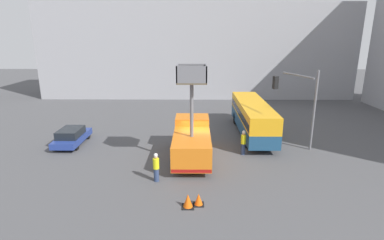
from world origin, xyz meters
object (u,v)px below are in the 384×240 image
object	(u,v)px
utility_truck	(192,139)
road_worker_near_truck	(156,167)
traffic_cone_mid_road	(188,201)
traffic_light_pole	(301,98)
parked_car_curbside	(72,136)
city_bus	(252,116)
traffic_cone_near_truck	(199,200)
road_worker_directing	(243,142)

from	to	relation	value
utility_truck	road_worker_near_truck	distance (m)	4.30
traffic_cone_mid_road	traffic_light_pole	bearing A→B (deg)	43.98
traffic_light_pole	parked_car_curbside	size ratio (longest dim) A/B	1.44
city_bus	traffic_light_pole	distance (m)	5.60
utility_truck	traffic_cone_near_truck	size ratio (longest dim) A/B	10.54
utility_truck	road_worker_near_truck	bearing A→B (deg)	-120.47
traffic_light_pole	traffic_cone_near_truck	world-z (taller)	traffic_light_pole
utility_truck	traffic_cone_mid_road	world-z (taller)	utility_truck
traffic_cone_near_truck	parked_car_curbside	distance (m)	13.84
road_worker_directing	traffic_cone_mid_road	size ratio (longest dim) A/B	2.57
utility_truck	city_bus	size ratio (longest dim) A/B	0.64
city_bus	traffic_cone_mid_road	world-z (taller)	city_bus
road_worker_directing	parked_car_curbside	distance (m)	14.00
road_worker_near_truck	road_worker_directing	distance (m)	7.46
traffic_light_pole	parked_car_curbside	xyz separation A→B (m)	(-18.12, 1.36, -3.53)
city_bus	road_worker_directing	bearing A→B (deg)	154.83
city_bus	parked_car_curbside	distance (m)	15.68
road_worker_directing	traffic_cone_near_truck	distance (m)	7.90
traffic_cone_mid_road	parked_car_curbside	bearing A→B (deg)	136.40
road_worker_near_truck	parked_car_curbside	size ratio (longest dim) A/B	0.43
city_bus	traffic_light_pole	world-z (taller)	traffic_light_pole
utility_truck	traffic_cone_mid_road	size ratio (longest dim) A/B	9.31
utility_truck	road_worker_near_truck	world-z (taller)	utility_truck
road_worker_near_truck	road_worker_directing	size ratio (longest dim) A/B	0.97
traffic_light_pole	traffic_cone_near_truck	size ratio (longest dim) A/B	9.54
parked_car_curbside	traffic_light_pole	bearing A→B (deg)	-4.30
city_bus	parked_car_curbside	bearing A→B (deg)	92.75
road_worker_directing	road_worker_near_truck	bearing A→B (deg)	102.15
traffic_cone_near_truck	parked_car_curbside	world-z (taller)	parked_car_curbside
city_bus	utility_truck	bearing A→B (deg)	128.34
traffic_cone_near_truck	traffic_cone_mid_road	size ratio (longest dim) A/B	0.88
utility_truck	city_bus	bearing A→B (deg)	46.07
parked_car_curbside	city_bus	bearing A→B (deg)	10.48
traffic_light_pole	traffic_cone_mid_road	xyz separation A→B (m)	(-8.29, -8.00, -3.89)
traffic_light_pole	road_worker_near_truck	distance (m)	11.96
road_worker_directing	traffic_cone_mid_road	bearing A→B (deg)	127.31
traffic_cone_near_truck	parked_car_curbside	bearing A→B (deg)	138.69
city_bus	traffic_cone_near_truck	xyz separation A→B (m)	(-4.99, -11.98, -1.45)
utility_truck	road_worker_directing	distance (m)	3.97
utility_truck	road_worker_near_truck	xyz separation A→B (m)	(-2.16, -3.67, -0.54)
road_worker_near_truck	road_worker_directing	world-z (taller)	road_worker_directing
road_worker_near_truck	traffic_cone_near_truck	size ratio (longest dim) A/B	2.83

